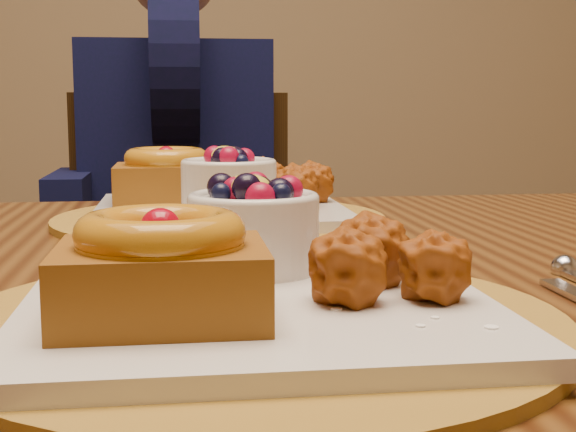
# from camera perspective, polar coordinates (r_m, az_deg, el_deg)

# --- Properties ---
(dining_table) EXTENTS (1.60, 0.90, 0.76)m
(dining_table) POSITION_cam_1_polar(r_m,az_deg,el_deg) (0.73, -3.87, -9.06)
(dining_table) COLOR #321709
(dining_table) RESTS_ON ground
(place_setting_near) EXTENTS (0.38, 0.38, 0.09)m
(place_setting_near) POSITION_cam_1_polar(r_m,az_deg,el_deg) (0.50, -2.62, -4.88)
(place_setting_near) COLOR brown
(place_setting_near) RESTS_ON dining_table
(place_setting_far) EXTENTS (0.38, 0.38, 0.09)m
(place_setting_far) POSITION_cam_1_polar(r_m,az_deg,el_deg) (0.92, -5.08, 1.28)
(place_setting_far) COLOR brown
(place_setting_far) RESTS_ON dining_table
(chair_far) EXTENTS (0.44, 0.44, 0.91)m
(chair_far) POSITION_cam_1_polar(r_m,az_deg,el_deg) (1.58, -7.49, -6.14)
(chair_far) COLOR black
(chair_far) RESTS_ON ground
(diner) EXTENTS (0.48, 0.47, 0.79)m
(diner) POSITION_cam_1_polar(r_m,az_deg,el_deg) (1.70, -7.96, 6.17)
(diner) COLOR black
(diner) RESTS_ON ground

